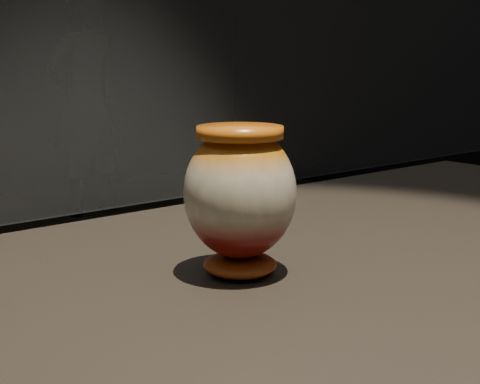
# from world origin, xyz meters

# --- Properties ---
(main_vase) EXTENTS (0.14, 0.14, 0.17)m
(main_vase) POSITION_xyz_m (0.08, 0.05, 0.99)
(main_vase) COLOR maroon
(main_vase) RESTS_ON display_plinth
(visitor) EXTENTS (0.66, 0.50, 1.63)m
(visitor) POSITION_xyz_m (1.80, 3.96, 0.81)
(visitor) COLOR black
(visitor) RESTS_ON ground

